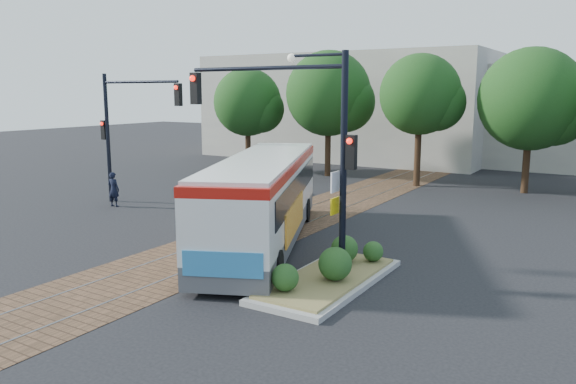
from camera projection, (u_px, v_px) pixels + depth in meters
name	position (u px, v px, depth m)	size (l,w,h in m)	color
ground	(214.00, 250.00, 18.64)	(120.00, 120.00, 0.00)	black
trackbed	(278.00, 225.00, 22.00)	(3.60, 40.00, 0.02)	brown
tree_row	(417.00, 98.00, 30.95)	(26.40, 5.60, 7.67)	#382314
warehouses	(448.00, 110.00, 42.37)	(40.00, 13.00, 8.00)	#ADA899
city_bus	(264.00, 196.00, 19.18)	(6.64, 11.17, 2.99)	#4D4D50
traffic_island	(331.00, 271.00, 15.35)	(2.20, 5.20, 1.13)	gray
signal_pole_main	(303.00, 129.00, 15.25)	(5.49, 0.46, 6.00)	black
signal_pole_left	(124.00, 121.00, 25.62)	(4.99, 0.34, 6.00)	black
officer	(114.00, 189.00, 25.53)	(0.58, 0.38, 1.59)	black
parked_car	(260.00, 183.00, 28.90)	(1.56, 3.83, 1.11)	black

